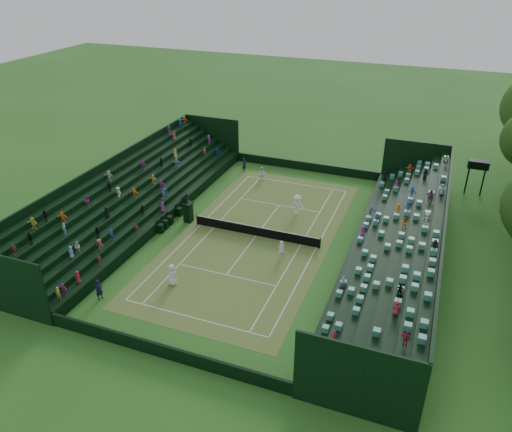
# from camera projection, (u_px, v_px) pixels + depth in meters

# --- Properties ---
(ground) EXTENTS (160.00, 160.00, 0.00)m
(ground) POSITION_uv_depth(u_px,v_px,m) (256.00, 236.00, 43.95)
(ground) COLOR #285E1D
(ground) RESTS_ON ground
(court_surface) EXTENTS (12.97, 26.77, 0.01)m
(court_surface) POSITION_uv_depth(u_px,v_px,m) (256.00, 236.00, 43.95)
(court_surface) COLOR #347828
(court_surface) RESTS_ON ground
(perimeter_wall_north) EXTENTS (17.17, 0.20, 1.00)m
(perimeter_wall_north) POSITION_uv_depth(u_px,v_px,m) (306.00, 166.00, 56.78)
(perimeter_wall_north) COLOR black
(perimeter_wall_north) RESTS_ON ground
(perimeter_wall_south) EXTENTS (17.17, 0.20, 1.00)m
(perimeter_wall_south) POSITION_uv_depth(u_px,v_px,m) (163.00, 351.00, 30.65)
(perimeter_wall_south) COLOR black
(perimeter_wall_south) RESTS_ON ground
(perimeter_wall_east) EXTENTS (0.20, 31.77, 1.00)m
(perimeter_wall_east) POSITION_uv_depth(u_px,v_px,m) (352.00, 250.00, 41.02)
(perimeter_wall_east) COLOR black
(perimeter_wall_east) RESTS_ON ground
(perimeter_wall_west) EXTENTS (0.20, 31.77, 1.00)m
(perimeter_wall_west) POSITION_uv_depth(u_px,v_px,m) (171.00, 215.00, 46.41)
(perimeter_wall_west) COLOR black
(perimeter_wall_west) RESTS_ON ground
(north_grandstand) EXTENTS (6.60, 32.00, 4.90)m
(north_grandstand) POSITION_uv_depth(u_px,v_px,m) (406.00, 248.00, 39.20)
(north_grandstand) COLOR black
(north_grandstand) RESTS_ON ground
(south_grandstand) EXTENTS (6.60, 32.00, 4.90)m
(south_grandstand) POSITION_uv_depth(u_px,v_px,m) (131.00, 198.00, 47.24)
(south_grandstand) COLOR black
(south_grandstand) RESTS_ON ground
(tennis_net) EXTENTS (11.67, 0.10, 1.06)m
(tennis_net) POSITION_uv_depth(u_px,v_px,m) (256.00, 231.00, 43.70)
(tennis_net) COLOR black
(tennis_net) RESTS_ON ground
(scoreboard_tower) EXTENTS (2.00, 1.00, 3.70)m
(scoreboard_tower) POSITION_uv_depth(u_px,v_px,m) (478.00, 166.00, 50.00)
(scoreboard_tower) COLOR black
(scoreboard_tower) RESTS_ON ground
(umpire_chair) EXTENTS (0.91, 0.91, 2.85)m
(umpire_chair) POSITION_uv_depth(u_px,v_px,m) (188.00, 210.00, 45.75)
(umpire_chair) COLOR black
(umpire_chair) RESTS_ON ground
(courtside_chairs) EXTENTS (0.55, 5.51, 1.18)m
(courtside_chairs) POSITION_uv_depth(u_px,v_px,m) (174.00, 215.00, 46.39)
(courtside_chairs) COLOR black
(courtside_chairs) RESTS_ON ground
(player_near_west) EXTENTS (0.97, 0.75, 1.77)m
(player_near_west) POSITION_uv_depth(u_px,v_px,m) (172.00, 275.00, 37.17)
(player_near_west) COLOR white
(player_near_west) RESTS_ON ground
(player_near_east) EXTENTS (0.72, 0.66, 1.66)m
(player_near_east) POSITION_uv_depth(u_px,v_px,m) (281.00, 250.00, 40.38)
(player_near_east) COLOR white
(player_near_east) RESTS_ON ground
(player_far_west) EXTENTS (0.92, 0.80, 1.63)m
(player_far_west) POSITION_uv_depth(u_px,v_px,m) (262.00, 174.00, 54.04)
(player_far_west) COLOR white
(player_far_west) RESTS_ON ground
(player_far_east) EXTENTS (1.31, 0.79, 1.99)m
(player_far_east) POSITION_uv_depth(u_px,v_px,m) (297.00, 205.00, 47.16)
(player_far_east) COLOR white
(player_far_east) RESTS_ON ground
(line_judge_north) EXTENTS (0.53, 0.67, 1.63)m
(line_judge_north) POSITION_uv_depth(u_px,v_px,m) (244.00, 165.00, 56.30)
(line_judge_north) COLOR black
(line_judge_north) RESTS_ON ground
(line_judge_south) EXTENTS (0.53, 0.67, 1.62)m
(line_judge_south) POSITION_uv_depth(u_px,v_px,m) (99.00, 290.00, 35.69)
(line_judge_south) COLOR black
(line_judge_south) RESTS_ON ground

